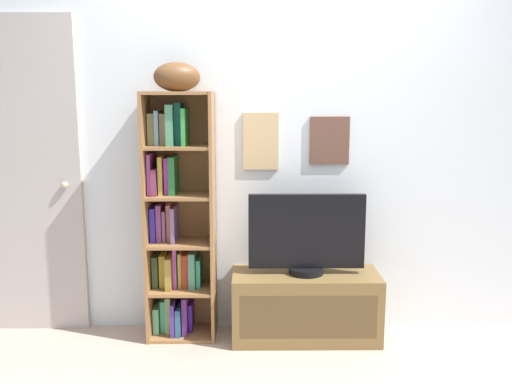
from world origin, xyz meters
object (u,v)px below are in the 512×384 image
object	(u,v)px
television	(307,235)
door	(18,178)
football	(177,77)
bookshelf	(176,222)
tv_stand	(305,306)

from	to	relation	value
television	door	xyz separation A→B (m)	(-1.86, 0.17, 0.34)
football	television	xyz separation A→B (m)	(0.80, -0.05, -0.97)
football	door	bearing A→B (deg)	173.48
football	television	size ratio (longest dim) A/B	0.39
bookshelf	football	xyz separation A→B (m)	(0.03, -0.03, 0.91)
tv_stand	television	bearing A→B (deg)	90.00
tv_stand	television	xyz separation A→B (m)	(-0.00, 0.00, 0.47)
bookshelf	television	distance (m)	0.84
tv_stand	door	xyz separation A→B (m)	(-1.86, 0.17, 0.81)
football	door	size ratio (longest dim) A/B	0.14
television	door	world-z (taller)	door
tv_stand	bookshelf	bearing A→B (deg)	174.51
tv_stand	football	bearing A→B (deg)	176.56
football	tv_stand	size ratio (longest dim) A/B	0.31
bookshelf	television	world-z (taller)	bookshelf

